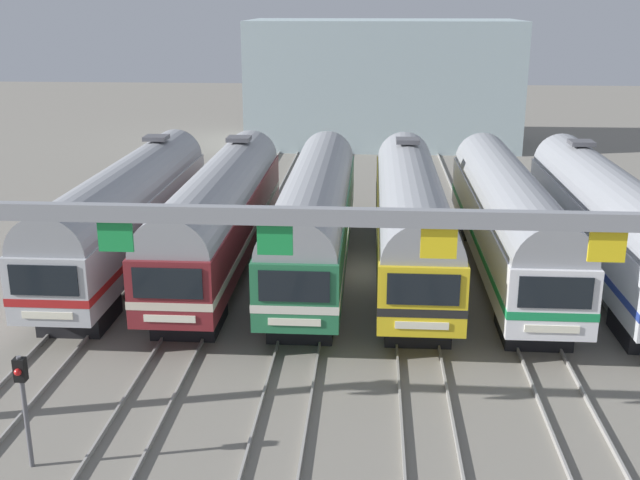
{
  "coord_description": "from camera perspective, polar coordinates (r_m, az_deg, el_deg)",
  "views": [
    {
      "loc": [
        0.35,
        -31.9,
        11.35
      ],
      "look_at": [
        -1.69,
        -1.91,
        2.05
      ],
      "focal_mm": 43.56,
      "sensor_mm": 36.0,
      "label": 1
    }
  ],
  "objects": [
    {
      "name": "commuter_train_white",
      "position": [
        33.55,
        13.64,
        1.73
      ],
      "size": [
        2.88,
        18.06,
        4.77
      ],
      "color": "white",
      "rests_on": "ground"
    },
    {
      "name": "yard_signal_mast",
      "position": [
        20.82,
        -21.0,
        -10.31
      ],
      "size": [
        0.28,
        0.35,
        3.06
      ],
      "color": "#59595E",
      "rests_on": "ground"
    },
    {
      "name": "commuter_train_stainless",
      "position": [
        34.69,
        -13.91,
        2.22
      ],
      "size": [
        2.88,
        18.06,
        5.05
      ],
      "color": "#B2B5BA",
      "rests_on": "ground"
    },
    {
      "name": "commuter_train_maroon",
      "position": [
        33.68,
        -7.3,
        2.15
      ],
      "size": [
        2.88,
        18.06,
        5.05
      ],
      "color": "maroon",
      "rests_on": "ground"
    },
    {
      "name": "maintenance_building",
      "position": [
        64.44,
        4.61,
        11.43
      ],
      "size": [
        21.34,
        10.0,
        9.9
      ],
      "primitive_type": "cube",
      "color": "#9EB2B7",
      "rests_on": "ground"
    },
    {
      "name": "commuter_train_yellow",
      "position": [
        33.1,
        6.68,
        1.9
      ],
      "size": [
        2.88,
        18.06,
        5.05
      ],
      "color": "gold",
      "rests_on": "ground"
    },
    {
      "name": "ground_plane",
      "position": [
        33.86,
        3.08,
        -2.42
      ],
      "size": [
        160.0,
        160.0,
        0.0
      ],
      "primitive_type": "plane",
      "color": "gray"
    },
    {
      "name": "commuter_train_silver",
      "position": [
        34.49,
        20.32,
        1.55
      ],
      "size": [
        2.88,
        18.06,
        5.05
      ],
      "color": "silver",
      "rests_on": "ground"
    },
    {
      "name": "catenary_gantry",
      "position": [
        19.36,
        2.67,
        -0.89
      ],
      "size": [
        25.59,
        0.44,
        6.97
      ],
      "color": "gray",
      "rests_on": "ground"
    },
    {
      "name": "track_bed",
      "position": [
        50.19,
        3.4,
        4.18
      ],
      "size": [
        21.86,
        70.0,
        0.15
      ],
      "color": "gray",
      "rests_on": "ground"
    },
    {
      "name": "commuter_train_green",
      "position": [
        33.14,
        -0.37,
        2.04
      ],
      "size": [
        2.88,
        18.06,
        4.77
      ],
      "color": "#236B42",
      "rests_on": "ground"
    }
  ]
}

